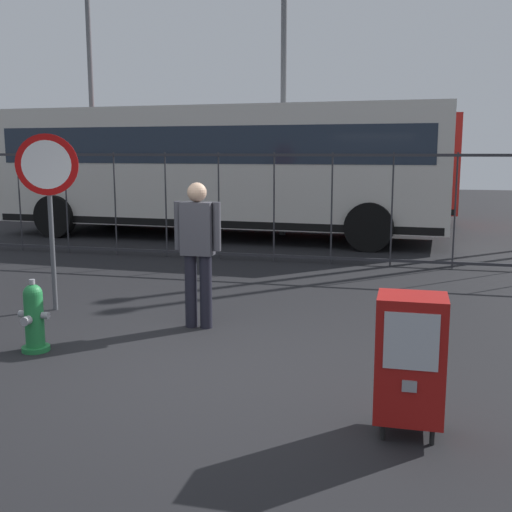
{
  "coord_description": "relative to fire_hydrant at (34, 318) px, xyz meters",
  "views": [
    {
      "loc": [
        1.88,
        -5.23,
        2.01
      ],
      "look_at": [
        0.3,
        1.2,
        0.9
      ],
      "focal_mm": 43.83,
      "sensor_mm": 36.0,
      "label": 1
    }
  ],
  "objects": [
    {
      "name": "stop_sign",
      "position": [
        -0.73,
        1.55,
        1.25
      ],
      "size": [
        0.71,
        0.31,
        2.23
      ],
      "color": "#4C4F54",
      "rests_on": "ground_plane"
    },
    {
      "name": "fire_hydrant",
      "position": [
        0.0,
        0.0,
        0.0
      ],
      "size": [
        0.33,
        0.32,
        0.75
      ],
      "color": "#1E7238",
      "rests_on": "ground_plane"
    },
    {
      "name": "fence_barrier",
      "position": [
        1.76,
        5.77,
        0.67
      ],
      "size": [
        18.03,
        0.04,
        2.0
      ],
      "color": "#2D2D33",
      "rests_on": "ground_plane"
    },
    {
      "name": "bus_far",
      "position": [
        -0.45,
        12.35,
        1.36
      ],
      "size": [
        10.66,
        3.41,
        3.0
      ],
      "rotation": [
        0.0,
        0.0,
        0.08
      ],
      "color": "red",
      "rests_on": "ground_plane"
    },
    {
      "name": "bus_near",
      "position": [
        -0.74,
        8.77,
        1.36
      ],
      "size": [
        10.61,
        3.19,
        3.0
      ],
      "rotation": [
        0.0,
        0.0,
        -0.05
      ],
      "color": "beige",
      "rests_on": "ground_plane"
    },
    {
      "name": "street_light_far_left",
      "position": [
        0.65,
        9.49,
        3.93
      ],
      "size": [
        0.32,
        0.32,
        7.44
      ],
      "color": "#4C4F54",
      "rests_on": "ground_plane"
    },
    {
      "name": "newspaper_box_primary",
      "position": [
        3.7,
        -1.04,
        0.22
      ],
      "size": [
        0.48,
        0.42,
        1.02
      ],
      "color": "black",
      "rests_on": "ground_plane"
    },
    {
      "name": "ground_plane",
      "position": [
        1.76,
        -0.18,
        -0.35
      ],
      "size": [
        60.0,
        60.0,
        0.0
      ],
      "primitive_type": "plane",
      "color": "black"
    },
    {
      "name": "street_light_near_right",
      "position": [
        -5.12,
        10.91,
        3.9
      ],
      "size": [
        0.32,
        0.32,
        7.37
      ],
      "color": "#4C4F54",
      "rests_on": "ground_plane"
    },
    {
      "name": "pedestrian",
      "position": [
        1.33,
        1.23,
        0.6
      ],
      "size": [
        0.55,
        0.22,
        1.67
      ],
      "color": "black",
      "rests_on": "ground_plane"
    }
  ]
}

